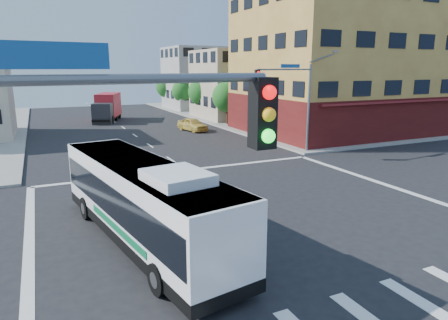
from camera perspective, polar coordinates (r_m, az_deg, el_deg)
name	(u,v)px	position (r m, az deg, el deg)	size (l,w,h in m)	color
ground	(256,216)	(18.72, 4.54, -8.05)	(120.00, 120.00, 0.00)	black
sidewalk_ne	(339,110)	(66.85, 16.15, 6.83)	(50.00, 50.00, 0.15)	gray
corner_building_ne	(337,76)	(44.21, 15.82, 11.48)	(18.10, 15.44, 14.00)	gold
building_east_near	(243,84)	(55.49, 2.68, 10.74)	(12.06, 10.06, 9.00)	#BEAB91
building_east_far	(204,78)	(68.18, -2.87, 11.59)	(12.06, 10.06, 10.00)	#A1A29D
signal_mast_ne	(292,91)	(31.36, 9.74, 9.67)	(7.91, 1.13, 8.07)	slate
signal_mast_sw	(9,236)	(4.88, -28.39, -9.57)	(7.91, 1.01, 8.07)	slate
street_tree_a	(228,95)	(47.86, 0.60, 9.29)	(3.60, 3.60, 5.53)	#332212
street_tree_b	(203,90)	(55.16, -3.03, 9.94)	(3.80, 3.80, 5.79)	#332212
street_tree_c	(184,89)	(62.66, -5.80, 10.00)	(3.40, 3.40, 5.29)	#332212
street_tree_d	(168,85)	(70.24, -8.00, 10.60)	(4.00, 4.00, 6.03)	#332212
transit_bus	(143,201)	(15.82, -11.53, -5.70)	(4.45, 12.09, 3.50)	black
box_truck	(107,108)	(53.69, -16.35, 7.15)	(4.80, 8.04, 3.49)	#2A2A30
parked_car	(192,124)	(43.70, -4.52, 5.10)	(1.67, 4.16, 1.42)	gold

